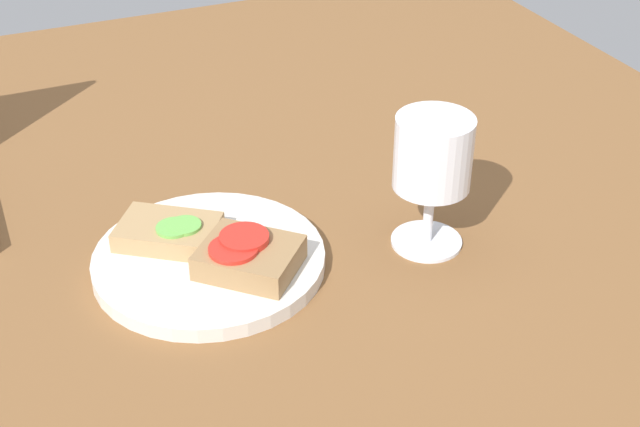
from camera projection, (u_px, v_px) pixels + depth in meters
The scene contains 5 objects.
wooden_table at pixel (219, 266), 91.89cm from camera, with size 140.00×140.00×3.00cm, color brown.
plate at pixel (209, 260), 88.94cm from camera, with size 23.20×23.20×1.55cm, color silver.
sandwich_with_tomato at pixel (248, 255), 85.78cm from camera, with size 11.84×11.76×3.21cm.
sandwich_with_cucumber at pixel (169, 232), 89.84cm from camera, with size 11.89×11.07×2.37cm.
wine_glass at pixel (433, 161), 87.44cm from camera, with size 7.82×7.82×14.47cm.
Camera 1 is at (-19.78, -71.99, 56.35)cm, focal length 50.00 mm.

